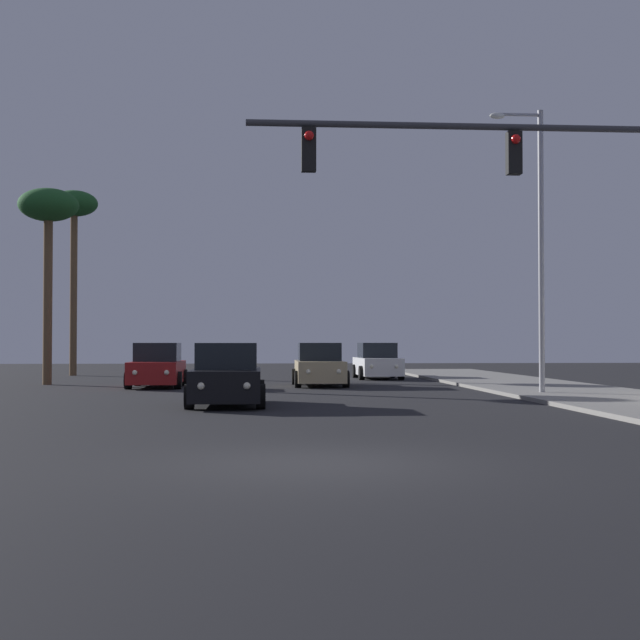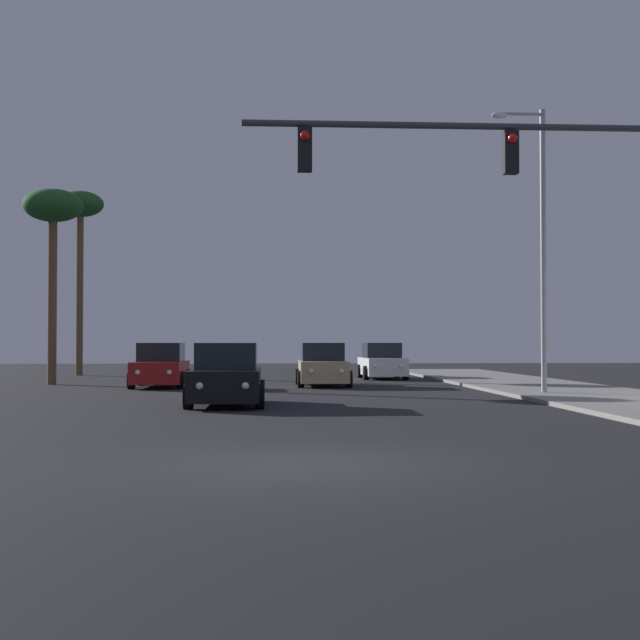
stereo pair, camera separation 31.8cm
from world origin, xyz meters
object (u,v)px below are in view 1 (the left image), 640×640
Objects in this scene: car_red at (157,367)px; car_black at (227,377)px; traffic_light_mast at (535,195)px; car_white at (377,362)px; palm_tree_mid at (48,215)px; palm_tree_far at (74,215)px; street_lamp at (537,235)px; car_tan at (319,366)px.

car_red is 10.42m from car_black.
car_white is at bearing 90.38° from traffic_light_mast.
car_white is 23.44m from traffic_light_mast.
car_white is at bearing 19.30° from palm_tree_mid.
palm_tree_far reaches higher than car_black.
palm_tree_mid reaches higher than car_black.
palm_tree_far is at bearing 134.27° from street_lamp.
car_red is 0.49× the size of traffic_light_mast.
car_white is at bearing -114.78° from car_tan.
car_red and car_white have the same top height.
car_tan is 0.49× the size of traffic_light_mast.
car_tan is 0.55× the size of palm_tree_mid.
palm_tree_mid is at bearing 153.16° from street_lamp.
palm_tree_far is at bearing -65.27° from car_red.
palm_tree_far is (-11.81, 11.83, 7.52)m from car_tan.
palm_tree_far reaches higher than car_tan.
street_lamp is (3.25, -13.66, 4.36)m from car_white.
street_lamp reaches higher than car_white.
car_white is 0.48× the size of street_lamp.
traffic_light_mast reaches higher than car_white.
car_tan is 11.08m from car_black.
car_tan and car_red have the same top height.
car_black is at bearing -69.10° from palm_tree_far.
traffic_light_mast is 1.11× the size of palm_tree_mid.
car_red and car_black have the same top height.
street_lamp is 1.14× the size of palm_tree_mid.
palm_tree_mid is at bearing -8.94° from car_tan.
car_black is 25.14m from palm_tree_far.
palm_tree_far is (-0.99, 10.00, 1.43)m from palm_tree_mid.
car_white is at bearing -141.68° from car_red.
car_black is at bearing -58.63° from palm_tree_mid.
car_red is 0.48× the size of street_lamp.
car_black is at bearing 138.95° from traffic_light_mast.
palm_tree_mid is (-17.29, 8.75, 1.73)m from street_lamp.
car_tan is 1.00× the size of car_black.
palm_tree_mid is (-14.03, -4.91, 6.08)m from car_white.
car_white is at bearing 103.39° from street_lamp.
palm_tree_mid is (-4.64, 2.42, 6.08)m from car_red.
street_lamp is (3.10, 9.43, 0.32)m from traffic_light_mast.
car_black is 15.76m from palm_tree_mid.
car_tan is at bearing -174.24° from car_red.
car_tan is at bearing -9.60° from palm_tree_mid.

